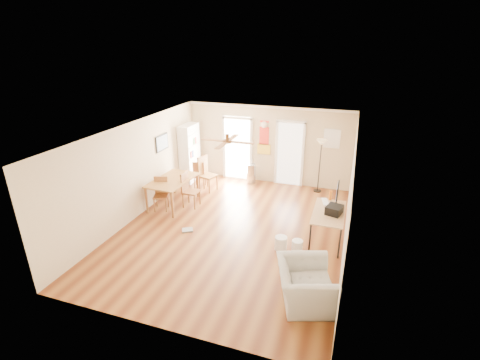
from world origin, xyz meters
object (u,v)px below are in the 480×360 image
(dining_table, at_px, (173,192))
(dining_chair_right_a, at_px, (208,174))
(printer, at_px, (334,210))
(torchiere_lamp, at_px, (320,166))
(dining_chair_far, at_px, (200,174))
(wastebasket_a, at_px, (297,246))
(bookshelf, at_px, (190,153))
(dining_chair_right_b, at_px, (191,190))
(trash_can, at_px, (251,174))
(wastebasket_b, at_px, (281,243))
(computer_desk, at_px, (327,226))
(armchair, at_px, (305,285))
(dining_chair_near, at_px, (161,194))

(dining_table, relative_size, dining_chair_right_a, 1.43)
(dining_chair_right_a, height_order, printer, dining_chair_right_a)
(dining_table, relative_size, torchiere_lamp, 0.93)
(dining_chair_far, bearing_deg, wastebasket_a, 127.57)
(bookshelf, bearing_deg, dining_chair_right_b, -68.50)
(dining_chair_far, bearing_deg, printer, 138.69)
(trash_can, relative_size, wastebasket_b, 2.07)
(dining_chair_right_b, distance_m, wastebasket_a, 3.64)
(dining_table, height_order, wastebasket_b, dining_table)
(printer, xyz_separation_m, wastebasket_b, (-1.08, -0.68, -0.71))
(dining_chair_far, bearing_deg, dining_table, 67.18)
(computer_desk, xyz_separation_m, printer, (0.11, -0.06, 0.49))
(torchiere_lamp, bearing_deg, dining_table, -149.29)
(armchair, bearing_deg, wastebasket_a, -3.73)
(dining_chair_right_a, distance_m, trash_can, 1.54)
(dining_chair_right_b, height_order, dining_chair_far, dining_chair_right_b)
(wastebasket_b, bearing_deg, bookshelf, 140.11)
(trash_can, bearing_deg, torchiere_lamp, 0.28)
(dining_chair_near, distance_m, wastebasket_a, 4.19)
(dining_chair_near, height_order, dining_chair_far, dining_chair_near)
(armchair, bearing_deg, dining_table, 37.92)
(dining_chair_far, bearing_deg, bookshelf, -55.14)
(dining_chair_right_a, bearing_deg, computer_desk, -99.97)
(torchiere_lamp, xyz_separation_m, wastebasket_a, (-0.03, -3.65, -0.71))
(dining_chair_right_a, relative_size, armchair, 0.98)
(torchiere_lamp, bearing_deg, computer_desk, -79.17)
(dining_chair_near, distance_m, wastebasket_b, 3.82)
(dining_chair_near, height_order, computer_desk, dining_chair_near)
(dining_table, bearing_deg, wastebasket_a, -18.75)
(printer, bearing_deg, dining_chair_right_b, -174.66)
(wastebasket_a, height_order, wastebasket_b, wastebasket_b)
(trash_can, relative_size, armchair, 0.59)
(dining_chair_right_b, height_order, printer, dining_chair_right_b)
(dining_chair_right_b, xyz_separation_m, dining_chair_near, (-0.73, -0.47, -0.04))
(computer_desk, height_order, wastebasket_b, computer_desk)
(armchair, bearing_deg, dining_chair_right_b, 33.60)
(computer_desk, relative_size, wastebasket_a, 4.98)
(dining_chair_far, height_order, armchair, dining_chair_far)
(torchiere_lamp, bearing_deg, dining_chair_near, -146.26)
(torchiere_lamp, xyz_separation_m, armchair, (0.37, -5.24, -0.49))
(dining_table, relative_size, printer, 4.15)
(dining_chair_right_a, bearing_deg, dining_table, 173.02)
(wastebasket_b, xyz_separation_m, armchair, (0.78, -1.56, 0.21))
(torchiere_lamp, relative_size, computer_desk, 1.18)
(trash_can, xyz_separation_m, torchiere_lamp, (2.24, 0.01, 0.52))
(wastebasket_a, distance_m, armchair, 1.65)
(dining_chair_right_a, distance_m, wastebasket_b, 4.00)
(dining_table, distance_m, wastebasket_a, 4.12)
(dining_chair_right_b, relative_size, dining_chair_far, 1.13)
(dining_chair_right_a, xyz_separation_m, computer_desk, (3.94, -1.91, -0.17))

